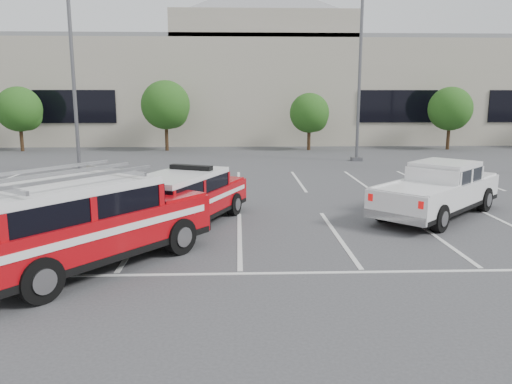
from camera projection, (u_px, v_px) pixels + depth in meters
ground at (240, 237)px, 13.63m from camera, size 120.00×120.00×0.00m
stall_markings at (239, 202)px, 18.04m from camera, size 23.00×15.00×0.01m
convention_building at (240, 85)px, 43.99m from camera, size 60.00×16.99×13.20m
tree_left at (21, 111)px, 34.19m from camera, size 3.07×3.07×4.42m
tree_mid_left at (167, 107)px, 34.50m from camera, size 3.37×3.37×4.85m
tree_mid_right at (311, 114)px, 34.96m from camera, size 2.77×2.77×3.99m
tree_right at (451, 110)px, 35.27m from camera, size 3.07×3.07×4.42m
light_pole_left at (73, 66)px, 24.12m from camera, size 0.90×0.60×10.24m
light_pole_mid at (360, 71)px, 28.58m from camera, size 0.90×0.60×10.24m
fire_chief_suv at (185, 202)px, 14.77m from camera, size 3.62×5.30×1.76m
white_pickup at (438, 195)px, 15.95m from camera, size 5.31×5.27×1.71m
ladder_suv at (84, 228)px, 11.11m from camera, size 5.28×5.85×2.24m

